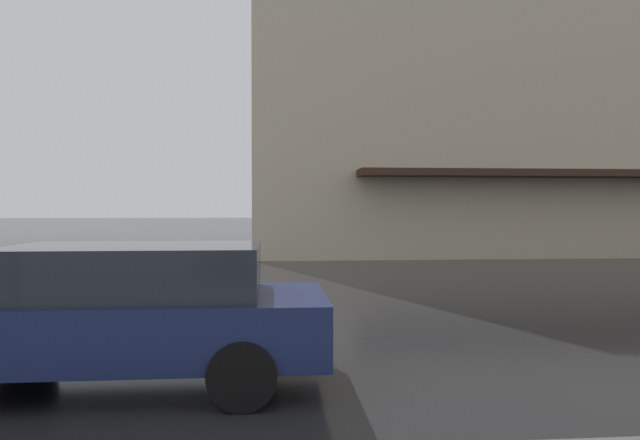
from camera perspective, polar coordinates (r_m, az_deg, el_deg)
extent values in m
cube|color=beige|center=(30.45, 17.40, 13.16)|extent=(16.56, 23.81, 16.31)
cube|color=#382319|center=(21.84, 26.17, 4.21)|extent=(1.20, 16.67, 0.24)
cube|color=navy|center=(6.12, -19.37, -9.92)|extent=(1.75, 4.10, 0.60)
cube|color=#232833|center=(6.00, -18.02, -4.82)|extent=(1.54, 2.46, 0.50)
cylinder|color=black|center=(7.34, -27.34, -10.53)|extent=(0.20, 0.62, 0.62)
cylinder|color=black|center=(5.20, -7.84, -15.25)|extent=(0.20, 0.62, 0.62)
cylinder|color=black|center=(6.80, -7.08, -11.34)|extent=(0.20, 0.62, 0.62)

